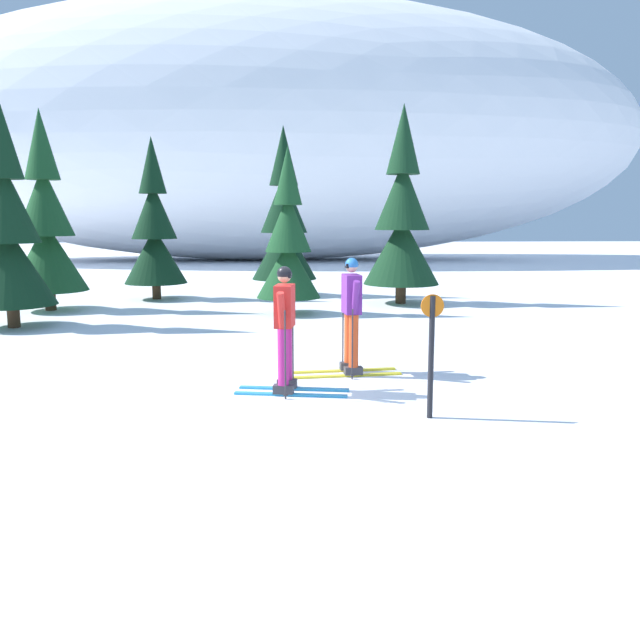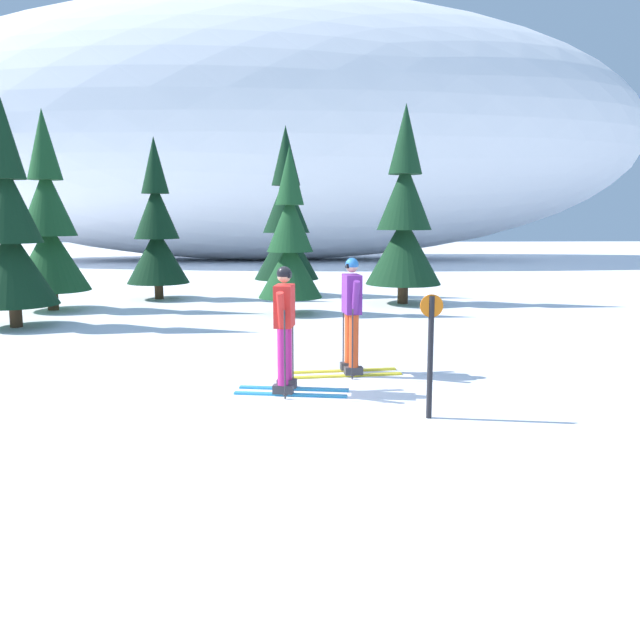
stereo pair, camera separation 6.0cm
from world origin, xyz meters
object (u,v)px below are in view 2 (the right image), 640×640
trail_marker_post (431,349)px  skier_red_jacket (285,327)px  pine_tree_left (10,234)px  pine_tree_center_left (157,232)px  skier_purple_jacket (351,313)px  pine_tree_center_right (286,226)px  pine_tree_far_right (404,222)px  pine_tree_far_left (48,228)px  pine_tree_right (290,245)px

trail_marker_post → skier_red_jacket: bearing=144.0°
pine_tree_left → pine_tree_center_left: size_ratio=1.04×
skier_red_jacket → pine_tree_center_left: bearing=109.3°
skier_purple_jacket → pine_tree_center_right: 10.87m
skier_purple_jacket → pine_tree_far_right: size_ratio=0.33×
pine_tree_far_left → pine_tree_far_right: size_ratio=0.94×
pine_tree_far_left → pine_tree_right: size_ratio=1.24×
pine_tree_center_right → trail_marker_post: (1.77, -13.11, -1.34)m
skier_red_jacket → skier_purple_jacket: size_ratio=0.97×
skier_red_jacket → pine_tree_far_left: bearing=125.6°
skier_red_jacket → trail_marker_post: (1.77, -1.29, -0.07)m
skier_purple_jacket → pine_tree_right: size_ratio=0.43×
pine_tree_center_right → skier_red_jacket: bearing=-90.0°
pine_tree_left → pine_tree_right: size_ratio=1.19×
pine_tree_far_left → pine_tree_center_left: (2.36, 2.36, -0.17)m
skier_red_jacket → pine_tree_left: (-6.11, 5.95, 1.16)m
pine_tree_left → pine_tree_right: (6.22, 1.78, -0.33)m
trail_marker_post → pine_tree_far_right: bearing=81.8°
pine_tree_center_left → pine_tree_center_right: size_ratio=0.92×
pine_tree_center_right → pine_tree_far_right: pine_tree_far_right is taller
pine_tree_center_right → pine_tree_far_right: size_ratio=0.94×
pine_tree_far_right → skier_red_jacket: bearing=-109.1°
pine_tree_far_left → trail_marker_post: size_ratio=3.42×
skier_purple_jacket → pine_tree_center_right: (-1.03, 10.75, 1.24)m
pine_tree_center_left → trail_marker_post: size_ratio=3.16×
pine_tree_far_left → pine_tree_center_left: pine_tree_far_left is taller
pine_tree_far_right → trail_marker_post: bearing=-98.2°
pine_tree_left → pine_tree_far_right: (9.47, 3.72, 0.24)m
pine_tree_far_left → pine_tree_far_right: bearing=5.4°
skier_purple_jacket → pine_tree_far_right: bearing=74.9°
pine_tree_center_left → skier_red_jacket: bearing=-70.7°
pine_tree_right → skier_red_jacket: bearing=-90.8°
pine_tree_center_left → pine_tree_far_right: pine_tree_far_right is taller
skier_red_jacket → pine_tree_center_right: (0.00, 11.82, 1.27)m
pine_tree_center_left → trail_marker_post: (5.67, -12.40, -1.16)m
skier_purple_jacket → pine_tree_left: 8.72m
pine_tree_left → pine_tree_center_right: (6.11, 5.87, 0.10)m
skier_purple_jacket → pine_tree_left: (-7.14, 4.88, 1.13)m
pine_tree_left → trail_marker_post: pine_tree_left is taller
pine_tree_far_right → pine_tree_left: bearing=-158.6°
pine_tree_far_left → skier_purple_jacket: bearing=-46.5°
pine_tree_left → pine_tree_far_right: 10.17m
skier_red_jacket → trail_marker_post: bearing=-36.0°
skier_red_jacket → pine_tree_left: pine_tree_left is taller
pine_tree_center_left → pine_tree_right: pine_tree_center_left is taller
pine_tree_left → trail_marker_post: size_ratio=3.27×
pine_tree_left → pine_tree_center_right: 8.48m
pine_tree_right → pine_tree_left: bearing=-164.0°
skier_red_jacket → trail_marker_post: size_ratio=1.16×
skier_purple_jacket → pine_tree_right: 6.77m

